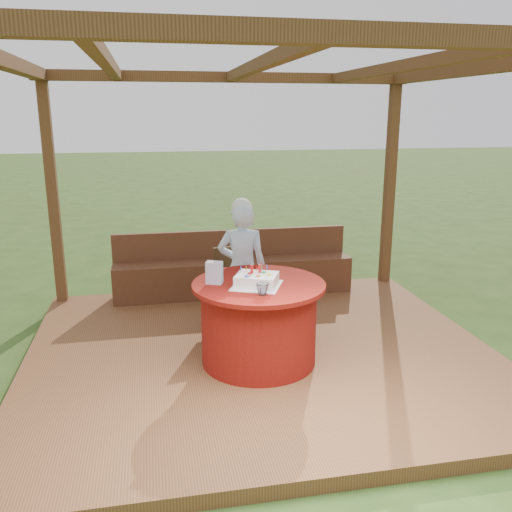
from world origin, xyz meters
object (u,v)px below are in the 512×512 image
(drinking_glass, at_px, (263,289))
(birthday_cake, at_px, (257,280))
(bench, at_px, (234,274))
(elderly_woman, at_px, (242,266))
(chair, at_px, (233,283))
(table, at_px, (259,322))
(gift_bag, at_px, (214,273))

(drinking_glass, bearing_deg, birthday_cake, 90.20)
(bench, bearing_deg, drinking_glass, -92.73)
(birthday_cake, bearing_deg, drinking_glass, -89.80)
(elderly_woman, bearing_deg, birthday_cake, -90.62)
(bench, bearing_deg, chair, -99.17)
(table, distance_m, chair, 1.06)
(bench, height_order, birthday_cake, birthday_cake)
(gift_bag, xyz_separation_m, drinking_glass, (0.36, -0.39, -0.05))
(gift_bag, bearing_deg, table, 13.38)
(chair, bearing_deg, drinking_glass, -88.35)
(drinking_glass, bearing_deg, table, 84.11)
(chair, relative_size, birthday_cake, 1.55)
(elderly_woman, distance_m, gift_bag, 0.78)
(chair, bearing_deg, bench, 80.83)
(chair, xyz_separation_m, gift_bag, (-0.32, -0.99, 0.42))
(chair, distance_m, drinking_glass, 1.43)
(drinking_glass, bearing_deg, gift_bag, 132.62)
(bench, distance_m, elderly_woman, 1.33)
(table, height_order, chair, chair)
(drinking_glass, bearing_deg, elderly_woman, 89.57)
(gift_bag, distance_m, drinking_glass, 0.53)
(table, bearing_deg, bench, 87.80)
(table, relative_size, drinking_glass, 11.09)
(birthday_cake, distance_m, gift_bag, 0.39)
(bench, relative_size, drinking_glass, 27.55)
(birthday_cake, bearing_deg, gift_bag, 158.50)
(bench, relative_size, chair, 3.61)
(bench, height_order, gift_bag, gift_bag)
(chair, distance_m, birthday_cake, 1.20)
(birthday_cake, xyz_separation_m, drinking_glass, (0.00, -0.25, -0.00))
(gift_bag, bearing_deg, chair, 94.17)
(birthday_cake, bearing_deg, table, 66.75)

